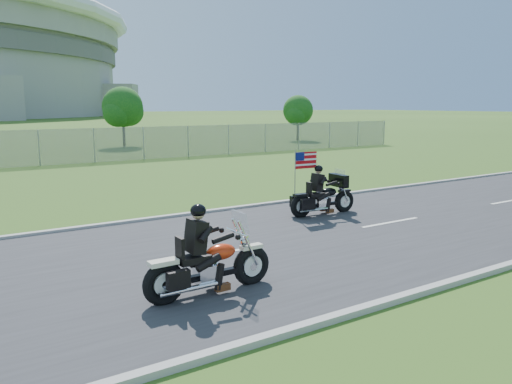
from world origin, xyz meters
TOP-DOWN VIEW (x-y plane):
  - ground at (0.00, 0.00)m, footprint 420.00×420.00m
  - road at (0.00, 0.00)m, footprint 120.00×8.00m
  - curb_north at (0.00, 4.05)m, footprint 120.00×0.18m
  - curb_south at (0.00, -4.05)m, footprint 120.00×0.18m
  - tree_fence_near at (6.04, 30.04)m, footprint 3.52×3.28m
  - tree_fence_far at (22.04, 28.03)m, footprint 3.08×2.87m
  - motorcycle_lead at (-2.87, -2.01)m, footprint 2.53×0.61m
  - motorcycle_follow at (3.07, 1.90)m, footprint 2.34×0.78m

SIDE VIEW (x-z plane):
  - ground at x=0.00m, z-range 0.00..0.00m
  - road at x=0.00m, z-range 0.00..0.04m
  - curb_north at x=0.00m, z-range -0.01..0.11m
  - curb_south at x=0.00m, z-range -0.01..0.11m
  - motorcycle_lead at x=-2.87m, z-range -0.31..1.39m
  - motorcycle_follow at x=3.07m, z-range -0.44..1.52m
  - tree_fence_far at x=22.04m, z-range 0.54..4.74m
  - tree_fence_near at x=6.04m, z-range 0.60..5.35m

